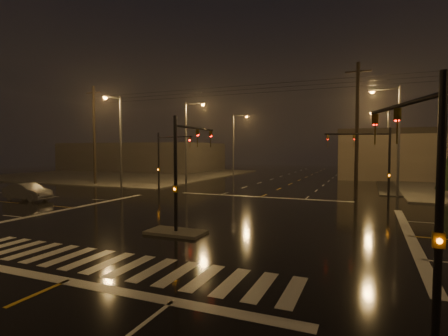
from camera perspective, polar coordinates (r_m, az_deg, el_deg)
The scene contains 19 objects.
ground at distance 21.77m, azimuth -2.45°, elevation -8.36°, with size 140.00×140.00×0.00m, color black.
sidewalk_nw at distance 63.06m, azimuth -15.72°, elevation -0.96°, with size 36.00×36.00×0.12m, color #474540.
median_island at distance 18.30m, azimuth -7.85°, elevation -10.34°, with size 3.00×1.60×0.15m, color #474540.
crosswalk at distance 14.39m, azimuth -18.32°, elevation -14.47°, with size 15.00×2.60×0.01m, color beige.
stop_bar_near at distance 13.03m, azimuth -24.34°, elevation -16.47°, with size 16.00×0.50×0.01m, color beige.
stop_bar_far at distance 31.94m, azimuth 5.96°, elevation -4.72°, with size 16.00×0.50×0.01m, color beige.
commercial_block at distance 75.53m, azimuth -13.08°, elevation 1.79°, with size 30.00×18.00×5.60m, color #3B3534.
signal_mast_median at distance 18.62m, azimuth -6.48°, elevation 1.33°, with size 0.25×4.59×6.00m.
signal_mast_ne at distance 29.48m, azimuth 23.49°, elevation 1.79°, with size 4.84×1.86×6.00m.
signal_mast_nw at distance 34.82m, azimuth -9.58°, elevation 2.14°, with size 4.84×1.86×6.00m.
signal_mast_se at distance 9.67m, azimuth 29.57°, elevation -0.82°, with size 1.55×3.87×6.00m.
streetlight_1 at distance 42.49m, azimuth -5.87°, elevation 5.03°, with size 2.77×0.32×10.00m.
streetlight_2 at distance 57.06m, azimuth 1.84°, elevation 4.52°, with size 2.77×0.32×10.00m.
streetlight_3 at distance 35.43m, azimuth 26.15°, elevation 5.14°, with size 2.77×0.32×10.00m.
streetlight_4 at distance 55.40m, azimuth 24.88°, elevation 4.29°, with size 2.77×0.32×10.00m.
streetlight_5 at distance 39.51m, azimuth -16.82°, elevation 5.07°, with size 0.32×2.77×10.00m.
utility_pole_0 at distance 45.59m, azimuth -20.43°, elevation 5.13°, with size 2.20×0.32×12.00m.
utility_pole_1 at distance 33.40m, azimuth 20.89°, elevation 5.97°, with size 2.20×0.32×12.00m.
car_crossing at distance 34.11m, azimuth -29.41°, elevation -3.38°, with size 1.54×4.43×1.46m, color #53545A.
Camera 1 is at (9.05, -19.34, 4.29)m, focal length 28.00 mm.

